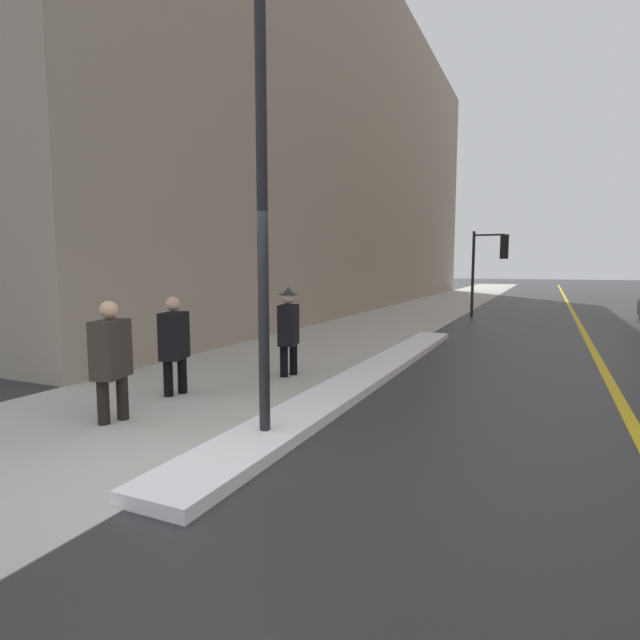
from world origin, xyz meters
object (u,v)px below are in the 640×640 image
at_px(traffic_light_near, 493,255).
at_px(pedestrian_trailing, 289,328).
at_px(pedestrian_nearside, 111,356).
at_px(pedestrian_in_glasses, 174,341).
at_px(lamp_post, 262,139).

bearing_deg(traffic_light_near, pedestrian_trailing, -102.21).
distance_m(pedestrian_nearside, pedestrian_in_glasses, 1.37).
bearing_deg(pedestrian_trailing, traffic_light_near, 155.35).
bearing_deg(traffic_light_near, pedestrian_nearside, -102.82).
height_order(lamp_post, pedestrian_nearside, lamp_post).
height_order(traffic_light_near, pedestrian_nearside, traffic_light_near).
height_order(pedestrian_in_glasses, pedestrian_trailing, pedestrian_trailing).
xyz_separation_m(pedestrian_in_glasses, pedestrian_trailing, (0.93, 1.86, 0.04)).
bearing_deg(lamp_post, pedestrian_in_glasses, 152.87).
height_order(lamp_post, traffic_light_near, lamp_post).
bearing_deg(lamp_post, pedestrian_nearside, -174.04).
distance_m(traffic_light_near, pedestrian_trailing, 12.62).
bearing_deg(traffic_light_near, pedestrian_in_glasses, -104.54).
relative_size(pedestrian_in_glasses, pedestrian_trailing, 0.94).
height_order(pedestrian_nearside, pedestrian_in_glasses, pedestrian_nearside).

